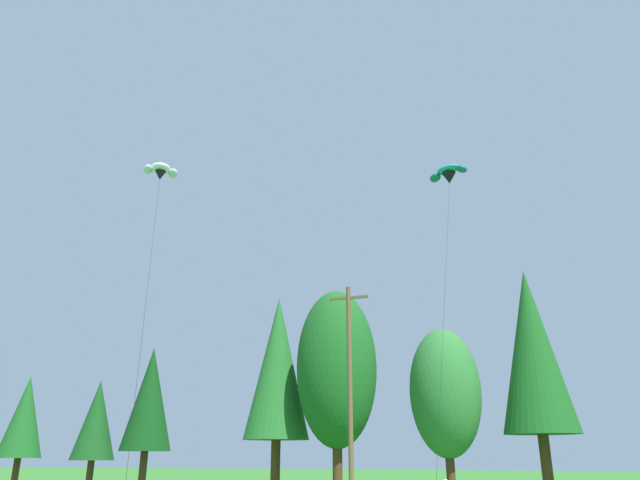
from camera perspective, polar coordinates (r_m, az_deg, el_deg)
name	(u,v)px	position (r m, az deg, el deg)	size (l,w,h in m)	color
treeline_tree_a	(25,417)	(58.61, -26.35, -14.87)	(3.58, 3.58, 8.99)	#472D19
treeline_tree_b	(96,420)	(53.75, -20.56, -15.77)	(3.44, 3.44, 8.37)	#472D19
treeline_tree_c	(150,399)	(52.03, -15.95, -14.34)	(4.02, 4.02, 10.99)	#472D19
treeline_tree_d	(278,367)	(44.20, -4.05, -11.96)	(4.61, 4.61, 13.68)	#472D19
treeline_tree_e	(337,368)	(41.69, 1.60, -12.07)	(5.45, 5.45, 13.51)	#472D19
treeline_tree_f	(445,392)	(42.00, 11.85, -14.01)	(4.71, 4.71, 10.77)	#472D19
treeline_tree_g	(533,349)	(42.89, 19.62, -9.81)	(4.83, 4.83, 14.66)	#472D19
utility_pole	(350,387)	(32.37, 2.87, -13.80)	(2.20, 0.26, 11.35)	brown
parafoil_kite_high_white	(161,172)	(37.74, -14.96, 6.31)	(8.36, 12.24, 17.74)	white
parafoil_kite_mid_teal	(448,174)	(43.78, 12.15, 6.17)	(3.06, 15.13, 20.48)	teal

